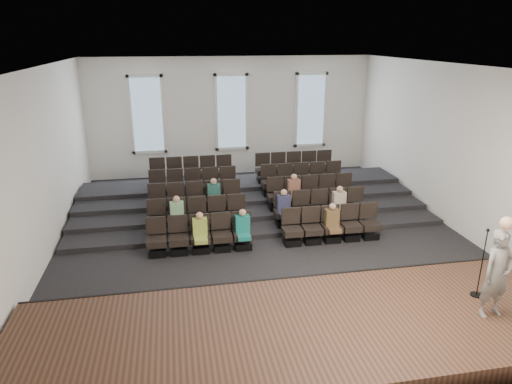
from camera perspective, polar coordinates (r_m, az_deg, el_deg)
ground at (r=13.83m, az=0.95°, el=-5.74°), size 14.00×14.00×0.00m
ceiling at (r=12.60m, az=1.08°, el=15.45°), size 12.00×14.00×0.02m
wall_back at (r=19.77m, az=-3.10°, el=9.37°), size 12.00×0.04×5.00m
wall_front at (r=6.72m, az=13.25°, el=-10.76°), size 12.00×0.04×5.00m
wall_left at (r=13.22m, az=-25.53°, el=2.71°), size 0.04×14.00×5.00m
wall_right at (r=15.34m, az=23.72°, el=5.01°), size 0.04×14.00×5.00m
stage at (r=9.43m, az=7.40°, el=-17.09°), size 11.80×3.60×0.50m
stage_lip at (r=10.84m, az=4.53°, el=-11.74°), size 11.80×0.06×0.52m
risers at (r=16.65m, az=-1.21°, el=-0.65°), size 11.80×4.80×0.60m
seating_rows at (r=14.98m, az=-0.20°, el=-0.95°), size 6.80×4.70×1.67m
windows at (r=19.68m, az=-3.08°, el=9.91°), size 8.44×0.10×3.24m
audience at (r=13.81m, az=0.71°, el=-2.13°), size 5.45×2.64×1.10m
speaker at (r=10.11m, az=27.91°, el=-9.04°), size 0.71×0.51×1.81m
mic_stand at (r=10.88m, az=26.18°, el=-9.41°), size 0.26×0.26×1.55m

